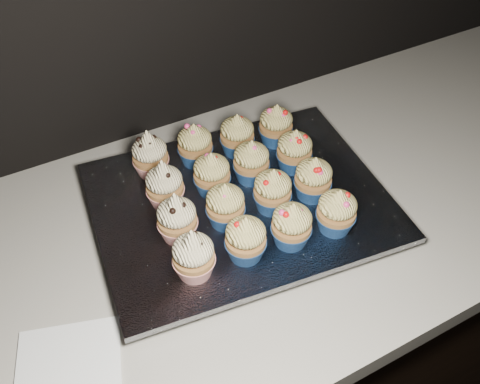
{
  "coord_description": "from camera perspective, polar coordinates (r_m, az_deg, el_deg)",
  "views": [
    {
      "loc": [
        -0.18,
        1.15,
        1.58
      ],
      "look_at": [
        0.12,
        1.71,
        0.95
      ],
      "focal_mm": 40.0,
      "sensor_mm": 36.0,
      "label": 1
    }
  ],
  "objects": [
    {
      "name": "cupcake_1",
      "position": [
        0.79,
        0.61,
        -5.01
      ],
      "size": [
        0.06,
        0.06,
        0.08
      ],
      "color": "navy",
      "rests_on": "foil_lining"
    },
    {
      "name": "cupcake_6",
      "position": [
        0.86,
        3.49,
        0.14
      ],
      "size": [
        0.06,
        0.06,
        0.08
      ],
      "color": "navy",
      "rests_on": "foil_lining"
    },
    {
      "name": "cupcake_7",
      "position": [
        0.89,
        7.81,
        1.41
      ],
      "size": [
        0.06,
        0.06,
        0.08
      ],
      "color": "navy",
      "rests_on": "foil_lining"
    },
    {
      "name": "cupcake_9",
      "position": [
        0.89,
        -3.02,
        1.92
      ],
      "size": [
        0.06,
        0.06,
        0.08
      ],
      "color": "navy",
      "rests_on": "foil_lining"
    },
    {
      "name": "cupcake_3",
      "position": [
        0.84,
        10.27,
        -2.06
      ],
      "size": [
        0.06,
        0.06,
        0.08
      ],
      "color": "navy",
      "rests_on": "foil_lining"
    },
    {
      "name": "cupcake_14",
      "position": [
        0.97,
        -0.31,
        6.07
      ],
      "size": [
        0.06,
        0.06,
        0.08
      ],
      "color": "navy",
      "rests_on": "foil_lining"
    },
    {
      "name": "cupcake_2",
      "position": [
        0.81,
        5.53,
        -3.52
      ],
      "size": [
        0.06,
        0.06,
        0.08
      ],
      "color": "navy",
      "rests_on": "foil_lining"
    },
    {
      "name": "cupcake_8",
      "position": [
        0.88,
        -8.04,
        0.71
      ],
      "size": [
        0.06,
        0.06,
        0.1
      ],
      "color": "red",
      "rests_on": "foil_lining"
    },
    {
      "name": "worktop",
      "position": [
        0.9,
        -6.63,
        -6.24
      ],
      "size": [
        2.44,
        0.64,
        0.04
      ],
      "primitive_type": "cube",
      "color": "beige",
      "rests_on": "cabinet"
    },
    {
      "name": "napkin",
      "position": [
        0.79,
        -17.8,
        -17.55
      ],
      "size": [
        0.17,
        0.17,
        0.0
      ],
      "primitive_type": "cube",
      "rotation": [
        0.0,
        0.0,
        -0.3
      ],
      "color": "white",
      "rests_on": "worktop"
    },
    {
      "name": "cupcake_5",
      "position": [
        0.84,
        -1.57,
        -1.43
      ],
      "size": [
        0.06,
        0.06,
        0.08
      ],
      "color": "navy",
      "rests_on": "foil_lining"
    },
    {
      "name": "cupcake_10",
      "position": [
        0.91,
        1.21,
        3.25
      ],
      "size": [
        0.06,
        0.06,
        0.08
      ],
      "color": "navy",
      "rests_on": "foil_lining"
    },
    {
      "name": "cupcake_13",
      "position": [
        0.95,
        -4.82,
        5.02
      ],
      "size": [
        0.06,
        0.06,
        0.08
      ],
      "color": "navy",
      "rests_on": "foil_lining"
    },
    {
      "name": "cupcake_4",
      "position": [
        0.82,
        -6.74,
        -2.8
      ],
      "size": [
        0.06,
        0.06,
        0.1
      ],
      "color": "red",
      "rests_on": "foil_lining"
    },
    {
      "name": "baking_tray",
      "position": [
        0.92,
        0.0,
        -1.73
      ],
      "size": [
        0.48,
        0.39,
        0.02
      ],
      "primitive_type": "cube",
      "rotation": [
        0.0,
        0.0,
        -0.12
      ],
      "color": "black",
      "rests_on": "worktop"
    },
    {
      "name": "cupcake_0",
      "position": [
        0.77,
        -4.99,
        -6.73
      ],
      "size": [
        0.06,
        0.06,
        0.1
      ],
      "color": "red",
      "rests_on": "foil_lining"
    },
    {
      "name": "cabinet",
      "position": [
        1.28,
        -4.9,
        -19.03
      ],
      "size": [
        2.4,
        0.6,
        0.86
      ],
      "primitive_type": "cube",
      "color": "black",
      "rests_on": "ground"
    },
    {
      "name": "foil_lining",
      "position": [
        0.91,
        0.0,
        -0.99
      ],
      "size": [
        0.52,
        0.43,
        0.01
      ],
      "primitive_type": "cube",
      "rotation": [
        0.0,
        0.0,
        -0.12
      ],
      "color": "silver",
      "rests_on": "baking_tray"
    },
    {
      "name": "cupcake_15",
      "position": [
        0.99,
        3.85,
        7.11
      ],
      "size": [
        0.06,
        0.06,
        0.08
      ],
      "color": "navy",
      "rests_on": "foil_lining"
    },
    {
      "name": "cupcake_11",
      "position": [
        0.94,
        5.83,
        4.39
      ],
      "size": [
        0.06,
        0.06,
        0.08
      ],
      "color": "navy",
      "rests_on": "foil_lining"
    },
    {
      "name": "cupcake_12",
      "position": [
        0.94,
        -9.57,
        3.9
      ],
      "size": [
        0.06,
        0.06,
        0.1
      ],
      "color": "red",
      "rests_on": "foil_lining"
    }
  ]
}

